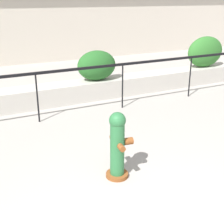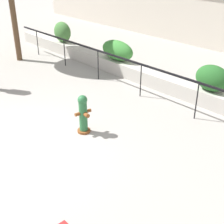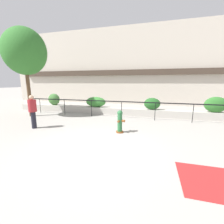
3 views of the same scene
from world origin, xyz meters
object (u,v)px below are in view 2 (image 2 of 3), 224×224
at_px(hedge_bush_2, 212,78).
at_px(fire_hydrant, 83,114).
at_px(hedge_bush_0, 62,32).
at_px(hedge_bush_1, 117,50).

relative_size(hedge_bush_2, fire_hydrant, 1.02).
height_order(hedge_bush_0, fire_hydrant, hedge_bush_0).
height_order(hedge_bush_0, hedge_bush_2, hedge_bush_0).
bearing_deg(fire_hydrant, hedge_bush_1, 125.15).
relative_size(hedge_bush_0, hedge_bush_1, 0.63).
distance_m(hedge_bush_0, hedge_bush_2, 7.89).
bearing_deg(hedge_bush_2, hedge_bush_1, 180.00).
height_order(hedge_bush_0, hedge_bush_1, hedge_bush_0).
bearing_deg(hedge_bush_1, hedge_bush_2, 0.00).
height_order(hedge_bush_1, hedge_bush_2, hedge_bush_2).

